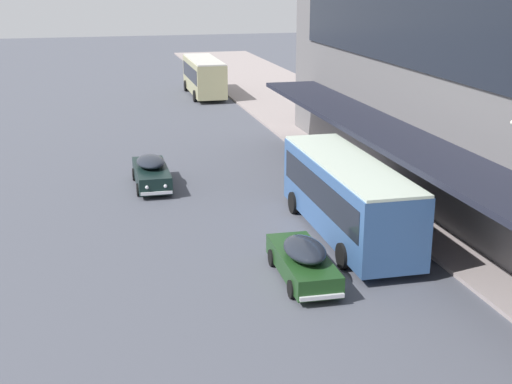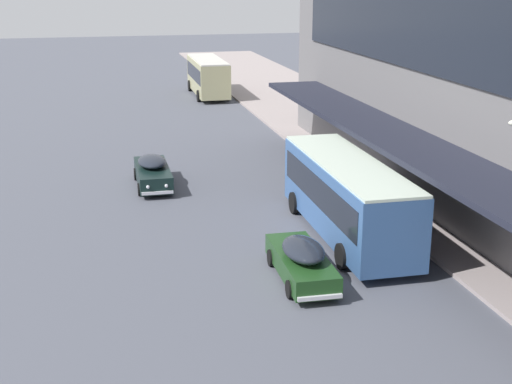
% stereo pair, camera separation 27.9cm
% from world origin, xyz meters
% --- Properties ---
extents(transit_bus_kerbside_front, '(2.89, 9.23, 3.32)m').
position_xyz_m(transit_bus_kerbside_front, '(4.04, 54.95, 1.90)').
color(transit_bus_kerbside_front, tan).
rests_on(transit_bus_kerbside_front, ground).
extents(transit_bus_kerbside_rear, '(2.93, 10.29, 3.29)m').
position_xyz_m(transit_bus_kerbside_rear, '(3.64, 18.29, 1.89)').
color(transit_bus_kerbside_rear, '#385E97').
rests_on(transit_bus_kerbside_rear, ground).
extents(sedan_lead_near, '(1.79, 4.93, 1.55)m').
position_xyz_m(sedan_lead_near, '(-3.53, 27.64, 0.77)').
color(sedan_lead_near, black).
rests_on(sedan_lead_near, ground).
extents(sedan_oncoming_front, '(1.85, 4.89, 1.56)m').
position_xyz_m(sedan_oncoming_front, '(0.55, 14.52, 0.77)').
color(sedan_oncoming_front, '#1C411A').
rests_on(sedan_oncoming_front, ground).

